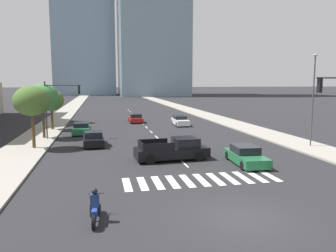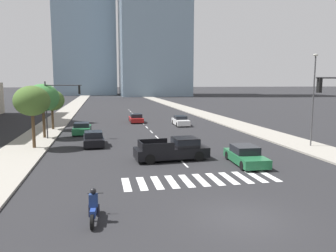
{
  "view_description": "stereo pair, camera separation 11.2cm",
  "coord_description": "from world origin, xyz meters",
  "px_view_note": "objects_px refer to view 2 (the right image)",
  "views": [
    {
      "loc": [
        -5.92,
        -12.77,
        5.88
      ],
      "look_at": [
        0.0,
        15.75,
        2.0
      ],
      "focal_mm": 35.16,
      "sensor_mm": 36.0,
      "label": 1
    },
    {
      "loc": [
        -5.82,
        -12.79,
        5.88
      ],
      "look_at": [
        0.0,
        15.75,
        2.0
      ],
      "focal_mm": 35.16,
      "sensor_mm": 36.0,
      "label": 2
    }
  ],
  "objects_px": {
    "pickup_truck": "(175,149)",
    "sedan_white_3": "(181,121)",
    "street_lamp_east": "(314,94)",
    "street_tree_third": "(52,100)",
    "motorcycle_lead": "(94,208)",
    "street_tree_second": "(43,98)",
    "traffic_signal_far": "(59,100)",
    "sedan_black_1": "(93,139)",
    "sedan_green_4": "(245,156)",
    "sedan_red_0": "(136,118)",
    "sedan_green_2": "(82,129)",
    "street_tree_nearest": "(32,101)"
  },
  "relations": [
    {
      "from": "pickup_truck",
      "to": "sedan_white_3",
      "type": "bearing_deg",
      "value": 70.97
    },
    {
      "from": "street_lamp_east",
      "to": "street_tree_third",
      "type": "height_order",
      "value": "street_lamp_east"
    },
    {
      "from": "motorcycle_lead",
      "to": "street_tree_second",
      "type": "relative_size",
      "value": 0.4
    },
    {
      "from": "traffic_signal_far",
      "to": "street_lamp_east",
      "type": "height_order",
      "value": "street_lamp_east"
    },
    {
      "from": "street_tree_third",
      "to": "sedan_white_3",
      "type": "bearing_deg",
      "value": 4.86
    },
    {
      "from": "sedan_black_1",
      "to": "street_tree_third",
      "type": "xyz_separation_m",
      "value": [
        -5.1,
        11.13,
        3.06
      ]
    },
    {
      "from": "sedan_black_1",
      "to": "street_tree_third",
      "type": "relative_size",
      "value": 0.91
    },
    {
      "from": "pickup_truck",
      "to": "traffic_signal_far",
      "type": "height_order",
      "value": "traffic_signal_far"
    },
    {
      "from": "pickup_truck",
      "to": "sedan_green_4",
      "type": "relative_size",
      "value": 1.21
    },
    {
      "from": "traffic_signal_far",
      "to": "street_tree_second",
      "type": "height_order",
      "value": "traffic_signal_far"
    },
    {
      "from": "sedan_black_1",
      "to": "street_tree_second",
      "type": "bearing_deg",
      "value": 43.9
    },
    {
      "from": "pickup_truck",
      "to": "street_tree_third",
      "type": "height_order",
      "value": "street_tree_third"
    },
    {
      "from": "motorcycle_lead",
      "to": "sedan_green_4",
      "type": "bearing_deg",
      "value": -48.53
    },
    {
      "from": "pickup_truck",
      "to": "traffic_signal_far",
      "type": "relative_size",
      "value": 0.97
    },
    {
      "from": "sedan_red_0",
      "to": "street_lamp_east",
      "type": "height_order",
      "value": "street_lamp_east"
    },
    {
      "from": "street_tree_second",
      "to": "street_tree_third",
      "type": "distance_m",
      "value": 6.37
    },
    {
      "from": "sedan_green_2",
      "to": "sedan_red_0",
      "type": "bearing_deg",
      "value": -35.6
    },
    {
      "from": "sedan_white_3",
      "to": "street_lamp_east",
      "type": "height_order",
      "value": "street_lamp_east"
    },
    {
      "from": "sedan_red_0",
      "to": "sedan_green_4",
      "type": "bearing_deg",
      "value": -168.95
    },
    {
      "from": "street_lamp_east",
      "to": "street_tree_third",
      "type": "xyz_separation_m",
      "value": [
        -24.52,
        15.92,
        -1.18
      ]
    },
    {
      "from": "pickup_truck",
      "to": "street_lamp_east",
      "type": "bearing_deg",
      "value": 5.52
    },
    {
      "from": "street_tree_third",
      "to": "motorcycle_lead",
      "type": "bearing_deg",
      "value": -79.11
    },
    {
      "from": "sedan_black_1",
      "to": "sedan_green_2",
      "type": "bearing_deg",
      "value": 8.0
    },
    {
      "from": "sedan_black_1",
      "to": "street_tree_third",
      "type": "bearing_deg",
      "value": 21.74
    },
    {
      "from": "sedan_red_0",
      "to": "street_tree_second",
      "type": "height_order",
      "value": "street_tree_second"
    },
    {
      "from": "sedan_green_2",
      "to": "traffic_signal_far",
      "type": "relative_size",
      "value": 0.74
    },
    {
      "from": "sedan_red_0",
      "to": "traffic_signal_far",
      "type": "distance_m",
      "value": 16.35
    },
    {
      "from": "pickup_truck",
      "to": "sedan_green_4",
      "type": "distance_m",
      "value": 5.27
    },
    {
      "from": "sedan_red_0",
      "to": "street_lamp_east",
      "type": "distance_m",
      "value": 26.19
    },
    {
      "from": "street_lamp_east",
      "to": "street_tree_second",
      "type": "distance_m",
      "value": 26.33
    },
    {
      "from": "sedan_green_4",
      "to": "street_tree_second",
      "type": "distance_m",
      "value": 21.71
    },
    {
      "from": "sedan_green_2",
      "to": "street_tree_third",
      "type": "xyz_separation_m",
      "value": [
        -3.67,
        3.71,
        3.07
      ]
    },
    {
      "from": "street_lamp_east",
      "to": "street_tree_second",
      "type": "bearing_deg",
      "value": 158.65
    },
    {
      "from": "sedan_red_0",
      "to": "sedan_green_4",
      "type": "height_order",
      "value": "sedan_green_4"
    },
    {
      "from": "traffic_signal_far",
      "to": "sedan_green_4",
      "type": "bearing_deg",
      "value": -43.22
    },
    {
      "from": "sedan_black_1",
      "to": "motorcycle_lead",
      "type": "bearing_deg",
      "value": 178.35
    },
    {
      "from": "sedan_black_1",
      "to": "street_lamp_east",
      "type": "distance_m",
      "value": 20.45
    },
    {
      "from": "sedan_red_0",
      "to": "sedan_black_1",
      "type": "distance_m",
      "value": 18.12
    },
    {
      "from": "pickup_truck",
      "to": "street_tree_nearest",
      "type": "relative_size",
      "value": 1.04
    },
    {
      "from": "street_tree_nearest",
      "to": "street_tree_third",
      "type": "height_order",
      "value": "street_tree_nearest"
    },
    {
      "from": "sedan_black_1",
      "to": "traffic_signal_far",
      "type": "xyz_separation_m",
      "value": [
        -3.4,
        4.1,
        3.48
      ]
    },
    {
      "from": "motorcycle_lead",
      "to": "sedan_red_0",
      "type": "height_order",
      "value": "motorcycle_lead"
    },
    {
      "from": "motorcycle_lead",
      "to": "sedan_green_2",
      "type": "height_order",
      "value": "motorcycle_lead"
    },
    {
      "from": "street_lamp_east",
      "to": "sedan_red_0",
      "type": "bearing_deg",
      "value": 121.81
    },
    {
      "from": "street_tree_third",
      "to": "street_lamp_east",
      "type": "bearing_deg",
      "value": -33.0
    },
    {
      "from": "pickup_truck",
      "to": "street_tree_third",
      "type": "bearing_deg",
      "value": 117.88
    },
    {
      "from": "sedan_white_3",
      "to": "sedan_green_4",
      "type": "relative_size",
      "value": 0.95
    },
    {
      "from": "sedan_black_1",
      "to": "sedan_white_3",
      "type": "bearing_deg",
      "value": -45.29
    },
    {
      "from": "pickup_truck",
      "to": "street_tree_second",
      "type": "xyz_separation_m",
      "value": [
        -11.32,
        11.82,
        3.48
      ]
    },
    {
      "from": "pickup_truck",
      "to": "sedan_white_3",
      "type": "distance_m",
      "value": 20.25
    }
  ]
}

